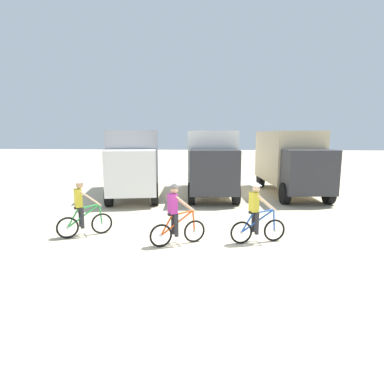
% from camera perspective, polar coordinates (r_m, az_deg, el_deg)
% --- Properties ---
extents(ground_plane, '(120.00, 120.00, 0.00)m').
position_cam_1_polar(ground_plane, '(9.10, -0.67, -10.48)').
color(ground_plane, beige).
extents(box_truck_grey_hauler, '(3.57, 7.07, 3.35)m').
position_cam_1_polar(box_truck_grey_hauler, '(17.56, -9.93, 5.56)').
color(box_truck_grey_hauler, '#9E9EA3').
rests_on(box_truck_grey_hauler, ground).
extents(box_truck_white_box, '(2.87, 6.91, 3.35)m').
position_cam_1_polar(box_truck_white_box, '(17.60, 3.30, 5.70)').
color(box_truck_white_box, white).
rests_on(box_truck_white_box, ground).
extents(box_truck_tan_camper, '(3.01, 6.95, 3.35)m').
position_cam_1_polar(box_truck_tan_camper, '(18.43, 16.63, 5.49)').
color(box_truck_tan_camper, '#CCB78E').
rests_on(box_truck_tan_camper, ground).
extents(cyclist_orange_shirt, '(1.48, 0.99, 1.82)m').
position_cam_1_polar(cyclist_orange_shirt, '(10.83, -18.50, -3.00)').
color(cyclist_orange_shirt, black).
rests_on(cyclist_orange_shirt, ground).
extents(cyclist_cowboy_hat, '(1.54, 0.91, 1.82)m').
position_cam_1_polar(cyclist_cowboy_hat, '(9.47, -2.79, -4.31)').
color(cyclist_cowboy_hat, black).
rests_on(cyclist_cowboy_hat, ground).
extents(cyclist_near_camera, '(1.67, 0.68, 1.82)m').
position_cam_1_polar(cyclist_near_camera, '(9.85, 11.16, -3.93)').
color(cyclist_near_camera, black).
rests_on(cyclist_near_camera, ground).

